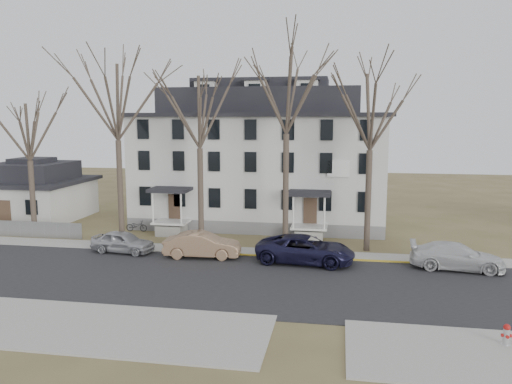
% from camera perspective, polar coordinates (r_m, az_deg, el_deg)
% --- Properties ---
extents(ground, '(120.00, 120.00, 0.00)m').
position_cam_1_polar(ground, '(25.66, -1.37, -11.70)').
color(ground, brown).
rests_on(ground, ground).
extents(main_road, '(120.00, 10.00, 0.04)m').
position_cam_1_polar(main_road, '(27.52, -0.57, -10.29)').
color(main_road, '#27272A').
rests_on(main_road, ground).
extents(far_sidewalk, '(120.00, 2.00, 0.08)m').
position_cam_1_polar(far_sidewalk, '(33.18, 1.28, -7.01)').
color(far_sidewalk, '#A09F97').
rests_on(far_sidewalk, ground).
extents(near_sidewalk_left, '(20.00, 5.00, 0.08)m').
position_cam_1_polar(near_sidewalk_left, '(24.19, -23.38, -13.70)').
color(near_sidewalk_left, '#A09F97').
rests_on(near_sidewalk_left, ground).
extents(yellow_curb, '(14.00, 0.25, 0.06)m').
position_cam_1_polar(yellow_curb, '(31.99, 10.02, -7.73)').
color(yellow_curb, gold).
rests_on(yellow_curb, ground).
extents(boarding_house, '(20.80, 12.36, 12.05)m').
position_cam_1_polar(boarding_house, '(42.27, 0.59, 3.74)').
color(boarding_house, slate).
rests_on(boarding_house, ground).
extents(small_house, '(8.70, 8.70, 5.00)m').
position_cam_1_polar(small_house, '(48.21, -24.01, -0.16)').
color(small_house, silver).
rests_on(small_house, ground).
extents(tree_far_left, '(8.40, 8.40, 13.72)m').
position_cam_1_polar(tree_far_left, '(36.95, -15.65, 10.46)').
color(tree_far_left, '#473B31').
rests_on(tree_far_left, ground).
extents(tree_mid_left, '(7.80, 7.80, 12.74)m').
position_cam_1_polar(tree_mid_left, '(34.82, -6.51, 9.64)').
color(tree_mid_left, '#473B31').
rests_on(tree_mid_left, ground).
extents(tree_center, '(9.00, 9.00, 14.70)m').
position_cam_1_polar(tree_center, '(33.72, 3.52, 12.24)').
color(tree_center, '#473B31').
rests_on(tree_center, ground).
extents(tree_mid_right, '(7.80, 7.80, 12.74)m').
position_cam_1_polar(tree_mid_right, '(33.51, 13.02, 9.53)').
color(tree_mid_right, '#473B31').
rests_on(tree_mid_right, ground).
extents(tree_bungalow, '(6.60, 6.60, 10.78)m').
position_cam_1_polar(tree_bungalow, '(40.39, -24.61, 6.66)').
color(tree_bungalow, '#473B31').
rests_on(tree_bungalow, ground).
extents(car_silver, '(4.38, 2.21, 1.43)m').
position_cam_1_polar(car_silver, '(34.26, -14.98, -5.57)').
color(car_silver, '#AAABAF').
rests_on(car_silver, ground).
extents(car_tan, '(4.96, 2.04, 1.60)m').
position_cam_1_polar(car_tan, '(32.15, -6.17, -6.09)').
color(car_tan, '#957254').
rests_on(car_tan, ground).
extents(car_navy, '(6.25, 3.36, 1.67)m').
position_cam_1_polar(car_navy, '(30.93, 5.67, -6.60)').
color(car_navy, black).
rests_on(car_navy, ground).
extents(car_white, '(5.49, 2.66, 1.54)m').
position_cam_1_polar(car_white, '(31.78, 21.95, -6.89)').
color(car_white, silver).
rests_on(car_white, ground).
extents(bicycle_left, '(1.70, 0.64, 0.88)m').
position_cam_1_polar(bicycle_left, '(40.27, -13.48, -3.84)').
color(bicycle_left, black).
rests_on(bicycle_left, ground).
extents(fire_hydrant, '(0.38, 0.36, 0.91)m').
position_cam_1_polar(fire_hydrant, '(22.44, 26.70, -14.40)').
color(fire_hydrant, '#B7B7BA').
rests_on(fire_hydrant, ground).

